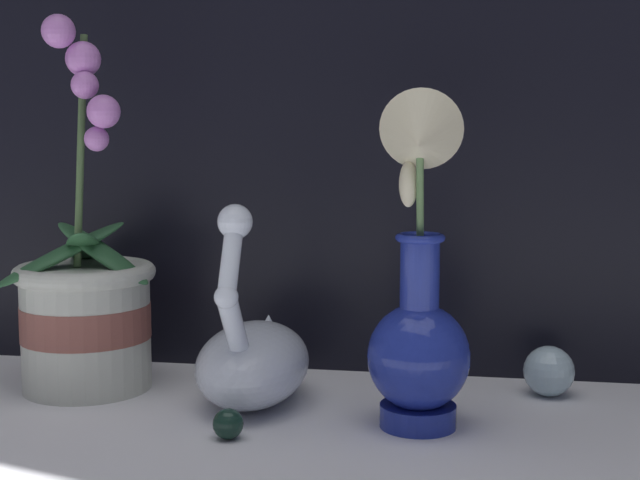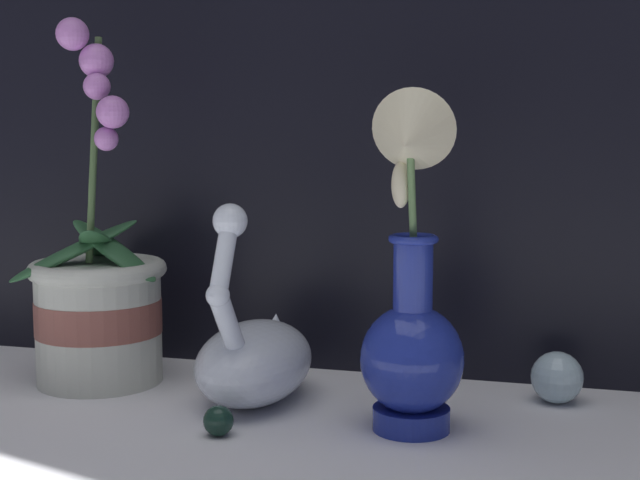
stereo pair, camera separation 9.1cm
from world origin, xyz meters
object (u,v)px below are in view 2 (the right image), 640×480
at_px(glass_sphere, 557,377).
at_px(swan_figurine, 255,356).
at_px(orchid_potted_plant, 98,301).
at_px(blue_vase, 411,313).

bearing_deg(glass_sphere, swan_figurine, -165.42).
distance_m(orchid_potted_plant, swan_figurine, 0.20).
relative_size(swan_figurine, glass_sphere, 3.94).
bearing_deg(orchid_potted_plant, blue_vase, -11.72).
bearing_deg(glass_sphere, blue_vase, -135.15).
distance_m(orchid_potted_plant, blue_vase, 0.38).
height_order(swan_figurine, glass_sphere, swan_figurine).
bearing_deg(swan_figurine, orchid_potted_plant, 172.91).
bearing_deg(blue_vase, orchid_potted_plant, 168.28).
bearing_deg(orchid_potted_plant, swan_figurine, -7.09).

